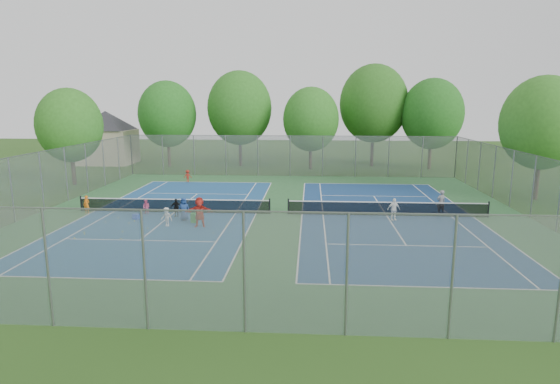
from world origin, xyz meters
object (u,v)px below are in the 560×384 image
at_px(net_right, 387,209).
at_px(ball_hopper, 194,218).
at_px(ball_crate, 137,217).
at_px(net_left, 174,206).
at_px(instructor, 441,202).

height_order(net_right, ball_hopper, net_right).
distance_m(net_right, ball_crate, 15.97).
xyz_separation_m(net_left, instructor, (17.56, 0.61, 0.36)).
height_order(net_left, instructor, instructor).
xyz_separation_m(ball_crate, ball_hopper, (3.80, -0.62, 0.14)).
relative_size(net_right, ball_crate, 32.62).
height_order(net_right, ball_crate, net_right).
height_order(net_left, net_right, same).
bearing_deg(ball_hopper, ball_crate, 170.80).
bearing_deg(instructor, ball_hopper, -5.92).
bearing_deg(ball_hopper, net_right, 11.88).
distance_m(ball_crate, ball_hopper, 3.85).
bearing_deg(instructor, net_right, -7.55).
distance_m(net_left, net_right, 14.00).
bearing_deg(net_right, net_left, 180.00).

